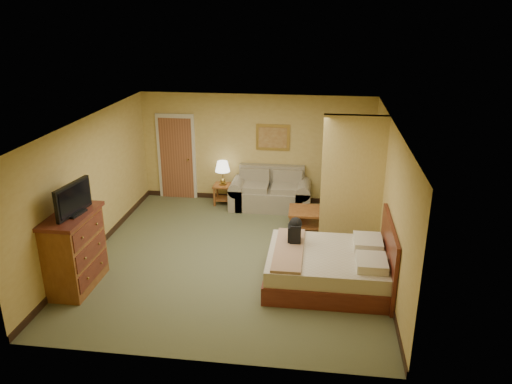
% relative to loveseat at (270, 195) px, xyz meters
% --- Properties ---
extents(floor, '(6.00, 6.00, 0.00)m').
position_rel_loveseat_xyz_m(floor, '(-0.40, -2.58, -0.31)').
color(floor, '#585C3B').
rests_on(floor, ground).
extents(ceiling, '(6.00, 6.00, 0.00)m').
position_rel_loveseat_xyz_m(ceiling, '(-0.40, -2.58, 2.29)').
color(ceiling, white).
rests_on(ceiling, back_wall).
extents(back_wall, '(5.50, 0.02, 2.60)m').
position_rel_loveseat_xyz_m(back_wall, '(-0.40, 0.42, 0.99)').
color(back_wall, tan).
rests_on(back_wall, floor).
extents(left_wall, '(0.02, 6.00, 2.60)m').
position_rel_loveseat_xyz_m(left_wall, '(-3.15, -2.58, 0.99)').
color(left_wall, tan).
rests_on(left_wall, floor).
extents(right_wall, '(0.02, 6.00, 2.60)m').
position_rel_loveseat_xyz_m(right_wall, '(2.35, -2.58, 0.99)').
color(right_wall, tan).
rests_on(right_wall, floor).
extents(partition, '(1.20, 0.15, 2.60)m').
position_rel_loveseat_xyz_m(partition, '(1.75, -1.65, 0.99)').
color(partition, tan).
rests_on(partition, floor).
extents(door, '(0.94, 0.16, 2.10)m').
position_rel_loveseat_xyz_m(door, '(-2.35, 0.39, 0.72)').
color(door, beige).
rests_on(door, floor).
extents(baseboard, '(5.50, 0.02, 0.12)m').
position_rel_loveseat_xyz_m(baseboard, '(-0.40, 0.41, -0.25)').
color(baseboard, black).
rests_on(baseboard, floor).
extents(loveseat, '(1.88, 0.87, 0.95)m').
position_rel_loveseat_xyz_m(loveseat, '(0.00, 0.00, 0.00)').
color(loveseat, gray).
rests_on(loveseat, floor).
extents(side_table, '(0.44, 0.44, 0.49)m').
position_rel_loveseat_xyz_m(side_table, '(-1.15, 0.07, 0.01)').
color(side_table, brown).
rests_on(side_table, floor).
extents(table_lamp, '(0.35, 0.35, 0.58)m').
position_rel_loveseat_xyz_m(table_lamp, '(-1.15, 0.07, 0.62)').
color(table_lamp, '#A2873B').
rests_on(table_lamp, side_table).
extents(coffee_table, '(0.74, 0.74, 0.46)m').
position_rel_loveseat_xyz_m(coffee_table, '(0.88, -1.19, 0.02)').
color(coffee_table, brown).
rests_on(coffee_table, floor).
extents(wall_picture, '(0.79, 0.04, 0.62)m').
position_rel_loveseat_xyz_m(wall_picture, '(-0.00, 0.40, 1.29)').
color(wall_picture, '#B78E3F').
rests_on(wall_picture, back_wall).
extents(dresser, '(0.65, 1.25, 1.33)m').
position_rel_loveseat_xyz_m(dresser, '(-2.87, -3.96, 0.36)').
color(dresser, brown).
rests_on(dresser, floor).
extents(tv, '(0.27, 0.87, 0.53)m').
position_rel_loveseat_xyz_m(tv, '(-2.77, -3.96, 1.27)').
color(tv, black).
rests_on(tv, dresser).
extents(bed, '(2.14, 1.82, 1.18)m').
position_rel_loveseat_xyz_m(bed, '(1.42, -3.32, 0.01)').
color(bed, '#541D13').
rests_on(bed, floor).
extents(backpack, '(0.23, 0.29, 0.49)m').
position_rel_loveseat_xyz_m(backpack, '(0.75, -3.02, 0.53)').
color(backpack, black).
rests_on(backpack, bed).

